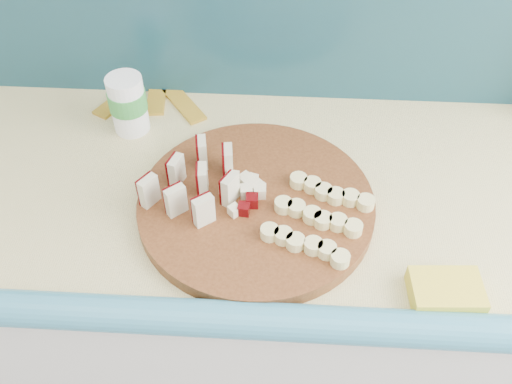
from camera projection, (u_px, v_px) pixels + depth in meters
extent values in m
cube|color=silver|center=(268.00, 314.00, 1.43)|extent=(2.20, 0.60, 0.88)
cube|color=#DAC97F|center=(271.00, 189.00, 1.10)|extent=(2.20, 0.60, 0.03)
cube|color=teal|center=(264.00, 326.00, 0.90)|extent=(2.20, 0.06, 0.03)
cylinder|color=#46230F|center=(256.00, 205.00, 1.04)|extent=(0.56, 0.56, 0.03)
cube|color=beige|center=(149.00, 191.00, 1.00)|extent=(0.03, 0.04, 0.06)
cube|color=#440407|center=(145.00, 189.00, 1.00)|extent=(0.02, 0.04, 0.06)
cube|color=beige|center=(177.00, 171.00, 1.03)|extent=(0.03, 0.04, 0.06)
cube|color=#440407|center=(172.00, 169.00, 1.04)|extent=(0.02, 0.04, 0.06)
cube|color=beige|center=(203.00, 152.00, 1.07)|extent=(0.03, 0.04, 0.06)
cube|color=#440407|center=(198.00, 151.00, 1.07)|extent=(0.02, 0.04, 0.06)
cube|color=beige|center=(176.00, 201.00, 0.98)|extent=(0.03, 0.04, 0.06)
cube|color=#440407|center=(171.00, 199.00, 0.99)|extent=(0.02, 0.04, 0.06)
cube|color=beige|center=(203.00, 180.00, 1.02)|extent=(0.03, 0.04, 0.06)
cube|color=#440407|center=(199.00, 178.00, 1.02)|extent=(0.02, 0.04, 0.06)
cube|color=beige|center=(229.00, 161.00, 1.05)|extent=(0.03, 0.04, 0.06)
cube|color=#440407|center=(224.00, 159.00, 1.06)|extent=(0.02, 0.04, 0.06)
cube|color=beige|center=(204.00, 211.00, 0.97)|extent=(0.03, 0.04, 0.06)
cube|color=#440407|center=(199.00, 209.00, 0.97)|extent=(0.02, 0.04, 0.06)
cube|color=beige|center=(230.00, 189.00, 1.00)|extent=(0.03, 0.04, 0.06)
cube|color=#440407|center=(226.00, 188.00, 1.01)|extent=(0.02, 0.04, 0.06)
cube|color=beige|center=(248.00, 193.00, 1.02)|extent=(0.02, 0.02, 0.02)
cube|color=beige|center=(253.00, 191.00, 1.03)|extent=(0.02, 0.02, 0.02)
cube|color=#440407|center=(256.00, 187.00, 1.03)|extent=(0.02, 0.02, 0.02)
cube|color=beige|center=(247.00, 188.00, 1.03)|extent=(0.02, 0.02, 0.02)
cube|color=beige|center=(246.00, 184.00, 1.04)|extent=(0.02, 0.02, 0.02)
cube|color=beige|center=(240.00, 180.00, 1.04)|extent=(0.02, 0.02, 0.02)
cube|color=beige|center=(239.00, 187.00, 1.03)|extent=(0.02, 0.02, 0.02)
cube|color=beige|center=(232.00, 187.00, 1.03)|extent=(0.02, 0.02, 0.02)
cube|color=#440407|center=(226.00, 191.00, 1.03)|extent=(0.02, 0.02, 0.02)
cube|color=beige|center=(235.00, 194.00, 1.02)|extent=(0.02, 0.02, 0.02)
cube|color=beige|center=(235.00, 199.00, 1.01)|extent=(0.02, 0.02, 0.02)
cube|color=beige|center=(242.00, 195.00, 1.02)|extent=(0.02, 0.02, 0.02)
cube|color=beige|center=(245.00, 198.00, 1.01)|extent=(0.02, 0.02, 0.02)
cube|color=beige|center=(252.00, 199.00, 1.01)|extent=(0.02, 0.02, 0.02)
cylinder|color=#E6DA8C|center=(268.00, 231.00, 0.96)|extent=(0.03, 0.03, 0.02)
cylinder|color=#E6DA8C|center=(282.00, 236.00, 0.96)|extent=(0.03, 0.03, 0.02)
cylinder|color=#E6DA8C|center=(297.00, 241.00, 0.95)|extent=(0.03, 0.03, 0.02)
cylinder|color=#E6DA8C|center=(311.00, 246.00, 0.94)|extent=(0.03, 0.03, 0.02)
cylinder|color=#E6DA8C|center=(326.00, 252.00, 0.93)|extent=(0.03, 0.03, 0.02)
cylinder|color=#E6DA8C|center=(341.00, 257.00, 0.93)|extent=(0.03, 0.03, 0.02)
cylinder|color=#E6DA8C|center=(283.00, 205.00, 1.00)|extent=(0.03, 0.03, 0.02)
cylinder|color=#E6DA8C|center=(297.00, 210.00, 1.00)|extent=(0.03, 0.03, 0.02)
cylinder|color=#E6DA8C|center=(311.00, 215.00, 0.99)|extent=(0.03, 0.03, 0.02)
cylinder|color=#E6DA8C|center=(325.00, 220.00, 0.98)|extent=(0.03, 0.03, 0.02)
cylinder|color=#E6DA8C|center=(339.00, 224.00, 0.97)|extent=(0.03, 0.03, 0.02)
cylinder|color=#E6DA8C|center=(353.00, 229.00, 0.97)|extent=(0.03, 0.03, 0.02)
cylinder|color=#E6DA8C|center=(297.00, 182.00, 1.04)|extent=(0.03, 0.03, 0.02)
cylinder|color=#E6DA8C|center=(310.00, 186.00, 1.04)|extent=(0.03, 0.03, 0.02)
cylinder|color=#E6DA8C|center=(324.00, 191.00, 1.03)|extent=(0.03, 0.03, 0.02)
cylinder|color=#E6DA8C|center=(337.00, 195.00, 1.02)|extent=(0.03, 0.03, 0.02)
cylinder|color=#E6DA8C|center=(351.00, 199.00, 1.01)|extent=(0.03, 0.03, 0.02)
cylinder|color=#E6DA8C|center=(365.00, 204.00, 1.01)|extent=(0.03, 0.03, 0.02)
cylinder|color=white|center=(128.00, 104.00, 1.16)|extent=(0.07, 0.07, 0.13)
cylinder|color=green|center=(127.00, 100.00, 1.15)|extent=(0.08, 0.08, 0.04)
cube|color=yellow|center=(446.00, 292.00, 0.90)|extent=(0.12, 0.09, 0.03)
cube|color=gold|center=(126.00, 95.00, 1.28)|extent=(0.12, 0.18, 0.01)
cube|color=gold|center=(158.00, 90.00, 1.29)|extent=(0.06, 0.18, 0.01)
cube|color=gold|center=(180.00, 100.00, 1.27)|extent=(0.14, 0.17, 0.01)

